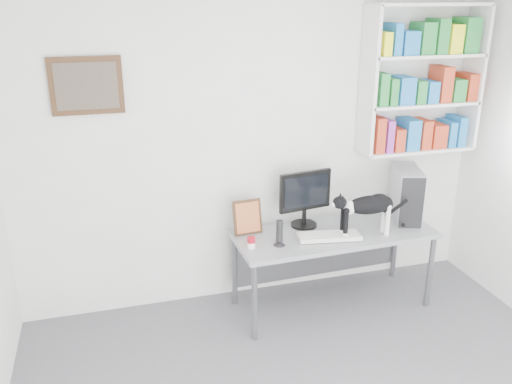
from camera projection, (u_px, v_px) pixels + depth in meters
room at (369, 247)px, 2.68m from camera, size 4.01×4.01×2.70m
bookshelf at (422, 80)px, 4.54m from camera, size 1.03×0.28×1.24m
wall_art at (87, 86)px, 3.93m from camera, size 0.52×0.04×0.42m
desk at (332, 269)px, 4.57m from camera, size 1.67×0.70×0.69m
monitor at (305, 199)px, 4.48m from camera, size 0.49×0.29×0.49m
keyboard at (329, 236)px, 4.33m from camera, size 0.52×0.27×0.04m
pc_tower at (406, 194)px, 4.65m from camera, size 0.33×0.49×0.45m
speaker at (280, 233)px, 4.18m from camera, size 0.12×0.12×0.22m
leaning_print at (247, 216)px, 4.38m from camera, size 0.24×0.12×0.29m
soup_can at (251, 243)px, 4.16m from camera, size 0.07×0.07×0.09m
cat at (367, 215)px, 4.32m from camera, size 0.59×0.18×0.36m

